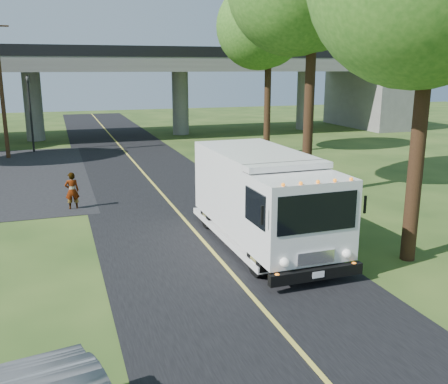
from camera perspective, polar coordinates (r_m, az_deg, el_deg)
name	(u,v)px	position (r m, az deg, el deg)	size (l,w,h in m)	color
ground	(253,298)	(13.01, 3.34, -12.06)	(120.00, 120.00, 0.00)	#233E16
road	(168,201)	(22.04, -6.39, -1.06)	(7.00, 90.00, 0.02)	black
lane_line	(168,201)	(22.03, -6.40, -1.01)	(0.12, 90.00, 0.01)	gold
overpass	(109,82)	(43.06, -13.02, 12.15)	(54.00, 10.00, 7.30)	slate
traffic_signal	(30,106)	(36.94, -21.31, 9.19)	(0.18, 0.22, 5.20)	black
utility_pole	(1,86)	(34.97, -24.13, 11.01)	(1.60, 0.26, 9.00)	#472D19
tree_right_far	(273,26)	(33.65, 5.62, 18.38)	(5.77, 5.67, 10.99)	#382314
step_van	(263,197)	(16.17, 4.48, -0.52)	(2.78, 7.34, 3.06)	white
pedestrian	(72,191)	(21.49, -16.98, 0.13)	(0.57, 0.37, 1.56)	gray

